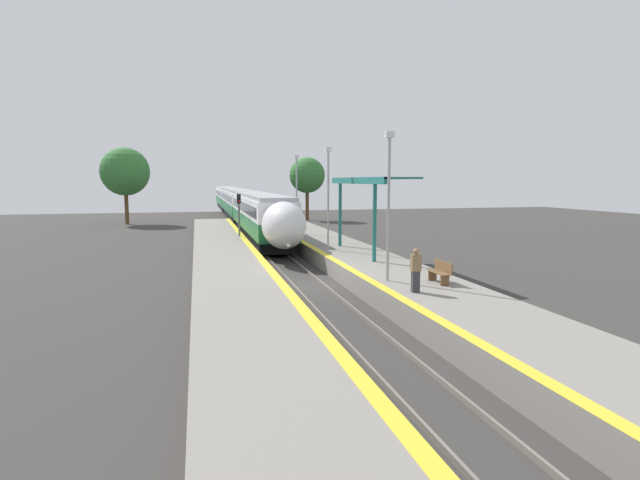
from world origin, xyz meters
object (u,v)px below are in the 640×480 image
Objects in this scene: lamppost_mid at (328,192)px; lamppost_near at (389,198)px; person_waiting at (416,270)px; train at (238,203)px; lamppost_far at (297,189)px; platform_bench at (440,272)px; railway_signal at (239,215)px.

lamppost_near is at bearing -90.00° from lamppost_mid.
train is at bearing 93.34° from person_waiting.
lamppost_near is at bearing 95.55° from person_waiting.
lamppost_far is (2.50, -25.21, 2.07)m from train.
person_waiting is (2.71, -46.57, -0.51)m from train.
platform_bench is at bearing -84.55° from lamppost_far.
railway_signal is at bearing 103.12° from person_waiting.
lamppost_far is (0.00, 9.56, 0.00)m from lamppost_mid.
railway_signal is at bearing -167.83° from lamppost_far.
person_waiting is 12.08m from lamppost_mid.
railway_signal is (-2.03, -26.19, 0.23)m from train.
railway_signal is (-4.75, 20.38, 0.74)m from person_waiting.
train is 43.80× the size of person_waiting.
lamppost_far is at bearing 90.00° from lamppost_near.
person_waiting is 20.94m from railway_signal.
person_waiting is 21.51m from lamppost_far.
lamppost_mid reaches higher than railway_signal.
railway_signal is 0.67× the size of lamppost_near.
lamppost_far is (0.00, 19.12, 0.00)m from lamppost_near.
railway_signal is at bearing 108.68° from platform_bench.
platform_bench is 3.64m from lamppost_near.
person_waiting is at bearing -142.04° from platform_bench.
train is 11.81× the size of lamppost_near.
train is 26.27m from railway_signal.
train is at bearing 93.22° from lamppost_near.
person_waiting is 0.27× the size of lamppost_mid.
railway_signal is 0.67× the size of lamppost_mid.
lamppost_near is (-1.91, 0.92, 2.96)m from platform_bench.
person_waiting is at bearing -86.66° from train.
person_waiting is at bearing -89.42° from lamppost_far.
lamppost_far is (-1.91, 20.03, 2.96)m from platform_bench.
train is at bearing 95.65° from lamppost_far.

